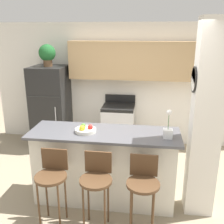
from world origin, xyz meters
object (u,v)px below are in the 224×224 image
object	(u,v)px
fruit_bowl	(86,130)
stove_range	(118,126)
bar_stool_right	(143,184)
refrigerator	(51,107)
bar_stool_mid	(96,180)
orchid_vase	(168,130)
potted_plant_on_fridge	(47,54)
bar_stool_left	(52,177)

from	to	relation	value
fruit_bowl	stove_range	bearing A→B (deg)	82.92
bar_stool_right	refrigerator	bearing A→B (deg)	130.37
bar_stool_mid	orchid_vase	size ratio (longest dim) A/B	2.57
potted_plant_on_fridge	refrigerator	bearing A→B (deg)	-63.69
bar_stool_left	orchid_vase	distance (m)	1.57
bar_stool_right	fruit_bowl	size ratio (longest dim) A/B	3.41
potted_plant_on_fridge	stove_range	bearing A→B (deg)	2.28
bar_stool_right	orchid_vase	bearing A→B (deg)	59.67
bar_stool_mid	bar_stool_right	xyz separation A→B (m)	(0.56, 0.00, 0.00)
potted_plant_on_fridge	bar_stool_left	bearing A→B (deg)	-69.36
stove_range	bar_stool_mid	distance (m)	2.43
stove_range	bar_stool_right	size ratio (longest dim) A/B	1.10
bar_stool_left	fruit_bowl	xyz separation A→B (m)	(0.31, 0.54, 0.43)
stove_range	bar_stool_right	xyz separation A→B (m)	(0.58, -2.42, 0.20)
refrigerator	orchid_vase	world-z (taller)	refrigerator
orchid_vase	potted_plant_on_fridge	bearing A→B (deg)	140.77
potted_plant_on_fridge	fruit_bowl	world-z (taller)	potted_plant_on_fridge
refrigerator	fruit_bowl	xyz separation A→B (m)	(1.20, -1.83, 0.25)
potted_plant_on_fridge	fruit_bowl	size ratio (longest dim) A/B	1.52
potted_plant_on_fridge	orchid_vase	size ratio (longest dim) A/B	1.15
bar_stool_right	potted_plant_on_fridge	size ratio (longest dim) A/B	2.24
bar_stool_mid	fruit_bowl	bearing A→B (deg)	115.12
refrigerator	bar_stool_mid	xyz separation A→B (m)	(1.45, -2.36, -0.19)
stove_range	fruit_bowl	bearing A→B (deg)	-97.08
bar_stool_mid	orchid_vase	bearing A→B (deg)	30.05
bar_stool_mid	orchid_vase	xyz separation A→B (m)	(0.85, 0.49, 0.51)
bar_stool_mid	refrigerator	bearing A→B (deg)	121.53
stove_range	fruit_bowl	xyz separation A→B (m)	(-0.23, -1.88, 0.63)
bar_stool_right	fruit_bowl	xyz separation A→B (m)	(-0.81, 0.54, 0.43)
bar_stool_right	bar_stool_mid	bearing A→B (deg)	180.00
potted_plant_on_fridge	bar_stool_right	bearing A→B (deg)	-49.63
bar_stool_left	bar_stool_mid	bearing A→B (deg)	0.00
orchid_vase	bar_stool_mid	bearing A→B (deg)	-149.95
refrigerator	potted_plant_on_fridge	world-z (taller)	potted_plant_on_fridge
refrigerator	fruit_bowl	world-z (taller)	refrigerator
stove_range	orchid_vase	world-z (taller)	orchid_vase
orchid_vase	stove_range	bearing A→B (deg)	114.10
bar_stool_left	orchid_vase	bearing A→B (deg)	19.19
refrigerator	stove_range	world-z (taller)	refrigerator
orchid_vase	fruit_bowl	world-z (taller)	orchid_vase
refrigerator	orchid_vase	xyz separation A→B (m)	(2.30, -1.87, 0.32)
stove_range	orchid_vase	distance (m)	2.23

